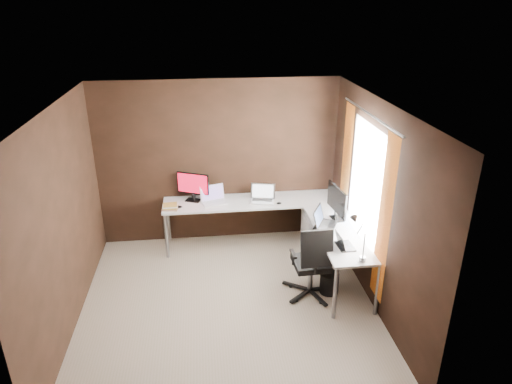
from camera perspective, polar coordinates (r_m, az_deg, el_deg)
room at (r=5.32m, az=-0.20°, el=-2.08°), size 3.60×3.60×2.50m
desk at (r=6.52m, az=3.18°, el=-2.99°), size 2.65×2.25×0.73m
drawer_pedestal at (r=6.90m, az=7.76°, el=-5.12°), size 0.42×0.50×0.60m
monitor_left at (r=6.84m, az=-7.89°, el=0.84°), size 0.47×0.24×0.44m
monitor_right at (r=6.28m, az=10.09°, el=-1.16°), size 0.17×0.58×0.48m
laptop_white at (r=6.82m, az=-5.32°, el=-0.84°), size 0.43×0.35×0.24m
laptop_silver at (r=6.84m, az=0.81°, el=-0.66°), size 0.41×0.33×0.24m
laptop_black_big at (r=6.17m, az=8.36°, el=-3.72°), size 0.41×0.45×0.25m
laptop_black_small at (r=5.71m, az=10.86°, el=-6.39°), size 0.21×0.28×0.18m
book_stack at (r=6.70m, az=-10.67°, el=-1.81°), size 0.25×0.21×0.07m
mouse_left at (r=6.71m, az=-9.57°, el=-1.85°), size 0.09×0.07×0.03m
mouse_corner at (r=6.74m, az=2.88°, el=-1.41°), size 0.09×0.07×0.03m
desk_lamp at (r=5.35m, az=12.60°, el=-4.94°), size 0.18×0.21×0.55m
office_chair at (r=5.94m, az=6.91°, el=-10.21°), size 0.57×0.57×1.01m
wastebasket at (r=6.10m, az=9.13°, el=-11.15°), size 0.28×0.28×0.28m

